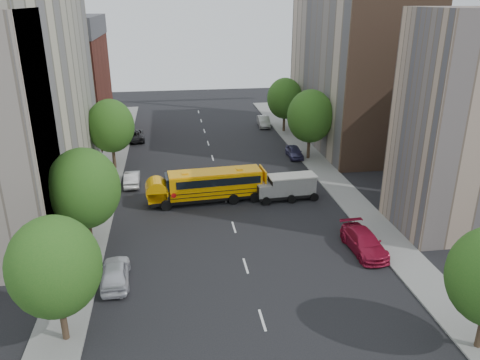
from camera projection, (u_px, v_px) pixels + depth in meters
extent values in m
plane|color=black|center=(231.00, 217.00, 40.21)|extent=(120.00, 120.00, 0.00)
cube|color=slate|center=(100.00, 201.00, 43.18)|extent=(3.00, 80.00, 0.12)
cube|color=slate|center=(339.00, 187.00, 46.41)|extent=(3.00, 80.00, 0.12)
cube|color=silver|center=(218.00, 176.00, 49.42)|extent=(0.15, 64.00, 0.01)
cube|color=#B8B194|center=(10.00, 94.00, 39.56)|extent=(10.00, 26.00, 20.00)
cube|color=maroon|center=(66.00, 88.00, 61.09)|extent=(10.00, 15.00, 13.00)
cube|color=tan|center=(472.00, 126.00, 35.51)|extent=(10.00, 7.00, 17.00)
cube|color=#B9A490|center=(353.00, 72.00, 57.88)|extent=(10.00, 22.00, 18.00)
cube|color=brown|center=(393.00, 88.00, 47.75)|extent=(10.10, 0.30, 18.00)
cylinder|color=#38281C|center=(63.00, 319.00, 25.29)|extent=(0.36, 0.36, 2.70)
ellipsoid|color=#144D15|center=(55.00, 267.00, 24.08)|extent=(4.80, 4.80, 5.52)
cylinder|color=#38281C|center=(90.00, 232.00, 34.46)|extent=(0.36, 0.36, 2.88)
ellipsoid|color=#144D15|center=(84.00, 188.00, 33.18)|extent=(5.12, 5.12, 5.89)
cylinder|color=#38281C|center=(114.00, 156.00, 51.04)|extent=(0.36, 0.36, 2.81)
ellipsoid|color=#144D15|center=(111.00, 126.00, 49.79)|extent=(4.99, 4.99, 5.74)
cylinder|color=#38281C|center=(309.00, 147.00, 54.11)|extent=(0.36, 0.36, 2.95)
ellipsoid|color=#144D15|center=(310.00, 116.00, 52.80)|extent=(5.25, 5.25, 6.04)
cylinder|color=#38281C|center=(284.00, 122.00, 65.20)|extent=(0.36, 0.36, 2.74)
ellipsoid|color=#144D15|center=(285.00, 98.00, 63.98)|extent=(4.86, 4.86, 5.59)
cube|color=black|center=(208.00, 196.00, 43.16)|extent=(10.61, 3.12, 0.28)
cube|color=#EF9C04|center=(214.00, 183.00, 42.85)|extent=(8.55, 2.93, 2.15)
cube|color=#EF9C04|center=(160.00, 194.00, 42.07)|extent=(1.83, 2.26, 0.93)
cube|color=black|center=(171.00, 182.00, 41.86)|extent=(0.62, 2.18, 1.12)
cube|color=#EF9C04|center=(214.00, 172.00, 42.45)|extent=(8.54, 2.74, 0.13)
cube|color=black|center=(216.00, 178.00, 42.72)|extent=(7.81, 2.93, 0.70)
cube|color=black|center=(215.00, 191.00, 43.12)|extent=(8.56, 2.98, 0.06)
cube|color=black|center=(214.00, 187.00, 42.98)|extent=(8.56, 2.98, 0.06)
cube|color=#EF9C04|center=(259.00, 179.00, 43.72)|extent=(0.31, 2.34, 2.15)
cube|color=#EF9C04|center=(186.00, 173.00, 41.90)|extent=(0.60, 0.60, 0.09)
cube|color=#EF9C04|center=(237.00, 169.00, 42.86)|extent=(0.60, 0.60, 0.09)
cylinder|color=#EF9C04|center=(160.00, 189.00, 41.90)|extent=(2.11, 2.28, 1.96)
cylinder|color=red|center=(176.00, 195.00, 41.07)|extent=(0.47, 0.07, 0.47)
cylinder|color=black|center=(169.00, 205.00, 41.36)|extent=(0.95, 0.35, 0.93)
cylinder|color=black|center=(167.00, 195.00, 43.49)|extent=(0.95, 0.35, 0.93)
cylinder|color=black|center=(232.00, 199.00, 42.53)|extent=(0.95, 0.35, 0.93)
cylinder|color=black|center=(227.00, 190.00, 44.66)|extent=(0.95, 0.35, 0.93)
cylinder|color=black|center=(252.00, 197.00, 42.92)|extent=(0.95, 0.35, 0.93)
cylinder|color=black|center=(246.00, 188.00, 45.04)|extent=(0.95, 0.35, 0.93)
cube|color=black|center=(286.00, 194.00, 43.60)|extent=(5.58, 2.15, 0.27)
cube|color=white|center=(291.00, 185.00, 43.34)|extent=(4.30, 1.98, 1.64)
cube|color=white|center=(266.00, 189.00, 42.96)|extent=(1.38, 1.81, 1.10)
cube|color=silver|center=(292.00, 176.00, 43.03)|extent=(4.48, 2.09, 0.11)
cylinder|color=black|center=(268.00, 201.00, 42.41)|extent=(0.78, 0.27, 0.77)
cylinder|color=black|center=(263.00, 193.00, 44.07)|extent=(0.78, 0.27, 0.77)
cylinder|color=black|center=(291.00, 199.00, 42.84)|extent=(0.78, 0.27, 0.77)
cylinder|color=black|center=(285.00, 191.00, 44.50)|extent=(0.78, 0.27, 0.77)
cylinder|color=black|center=(312.00, 197.00, 43.23)|extent=(0.78, 0.27, 0.77)
cylinder|color=black|center=(305.00, 190.00, 44.89)|extent=(0.78, 0.27, 0.77)
imported|color=silver|center=(115.00, 273.00, 30.64)|extent=(1.97, 4.54, 1.53)
imported|color=silver|center=(132.00, 178.00, 46.83)|extent=(1.54, 4.18, 1.37)
imported|color=black|center=(134.00, 135.00, 61.55)|extent=(2.89, 5.40, 1.44)
imported|color=maroon|center=(364.00, 242.00, 34.49)|extent=(2.36, 5.34, 1.52)
imported|color=#37355D|center=(294.00, 152.00, 54.92)|extent=(1.63, 3.93, 1.33)
imported|color=#999994|center=(264.00, 121.00, 68.21)|extent=(1.85, 4.56, 1.47)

